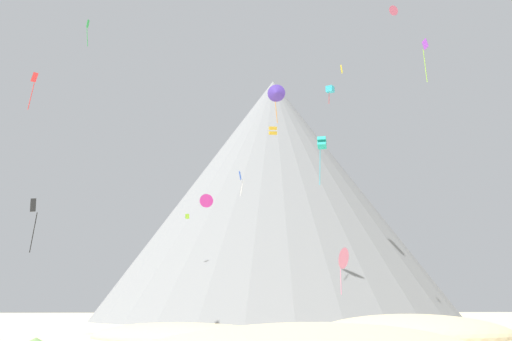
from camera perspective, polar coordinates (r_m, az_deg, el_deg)
dune_foreground_left at (r=56.94m, az=-9.31°, el=-16.01°), size 16.03×27.52×2.12m
dune_midground at (r=55.55m, az=15.32°, el=-15.79°), size 24.73×25.00×3.96m
dune_back_low at (r=46.90m, az=-6.93°, el=-16.68°), size 22.37×23.33×2.81m
bush_ridge_crest at (r=47.93m, az=-4.18°, el=-16.41°), size 1.80×1.80×0.43m
bush_mid_center at (r=52.29m, az=14.50°, el=-15.50°), size 1.38×1.38×0.95m
bush_near_left at (r=62.43m, az=19.89°, el=-14.76°), size 1.70×1.70×0.91m
bush_far_left at (r=56.79m, az=17.00°, el=-15.17°), size 2.22×2.22×0.91m
rock_massif at (r=113.08m, az=1.52°, el=-2.67°), size 92.13×92.13×48.54m
kite_green_high at (r=80.07m, az=-16.60°, el=13.57°), size 0.38×0.66×3.76m
kite_indigo_high at (r=82.81m, az=2.05°, el=7.81°), size 2.66×1.27×5.93m
kite_cyan_high at (r=95.99m, az=7.47°, el=8.11°), size 1.63×1.64×3.07m
kite_black_low at (r=59.69m, az=-21.52°, el=-4.15°), size 0.83×0.57×5.39m
kite_rainbow_high at (r=76.61m, az=13.63°, el=15.36°), size 1.37×0.72×1.33m
kite_pink_low at (r=67.08m, az=8.71°, el=-8.73°), size 2.27×2.34×5.42m
kite_lime_mid at (r=85.59m, az=-6.93°, el=-4.60°), size 0.63×0.41×0.73m
kite_teal_mid at (r=66.57m, az=6.65°, el=2.72°), size 1.29×1.35×5.70m
kite_yellow_high at (r=91.61m, az=8.60°, el=10.06°), size 0.31×0.65×1.35m
kite_gold_mid at (r=55.78m, az=1.71°, el=4.04°), size 0.79×0.86×1.05m
kite_blue_mid at (r=66.21m, az=-1.57°, el=-0.82°), size 0.52×0.71×2.99m
kite_magenta_mid at (r=69.87m, az=-5.03°, el=-3.07°), size 1.69×0.49×1.69m
kite_red_high at (r=67.23m, az=-21.52°, el=8.12°), size 0.70×0.52×4.49m
kite_violet_high at (r=71.47m, az=16.67°, el=11.44°), size 0.46×1.00×5.59m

